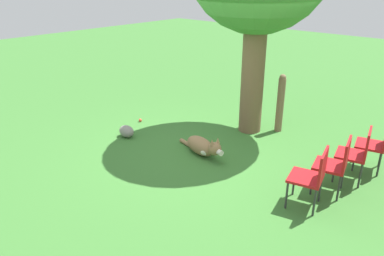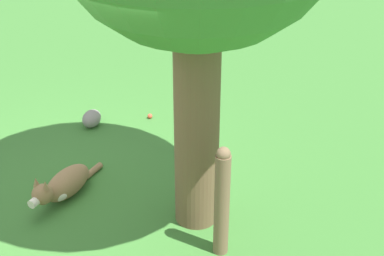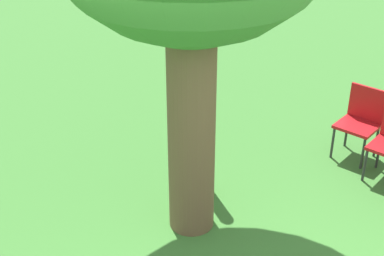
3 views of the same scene
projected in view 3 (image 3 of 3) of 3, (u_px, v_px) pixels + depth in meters
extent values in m
cylinder|color=brown|center=(192.00, 112.00, 4.73)|extent=(0.44, 0.44, 2.47)
cylinder|color=brown|center=(207.00, 148.00, 5.54)|extent=(0.14, 0.14, 1.07)
sphere|color=brown|center=(208.00, 100.00, 5.28)|extent=(0.13, 0.13, 0.13)
cylinder|color=#2D2D2D|center=(365.00, 165.00, 5.88)|extent=(0.03, 0.03, 0.40)
cylinder|color=#2D2D2D|center=(379.00, 153.00, 6.12)|extent=(0.03, 0.03, 0.40)
cube|color=#B21419|center=(357.00, 126.00, 6.23)|extent=(0.51, 0.53, 0.04)
cube|color=#B21419|center=(367.00, 103.00, 6.25)|extent=(0.13, 0.44, 0.41)
cylinder|color=#2D2D2D|center=(363.00, 154.00, 6.10)|extent=(0.03, 0.03, 0.40)
cylinder|color=#2D2D2D|center=(333.00, 143.00, 6.32)|extent=(0.03, 0.03, 0.40)
cylinder|color=#2D2D2D|center=(376.00, 142.00, 6.34)|extent=(0.03, 0.03, 0.40)
cylinder|color=#2D2D2D|center=(347.00, 132.00, 6.56)|extent=(0.03, 0.03, 0.40)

